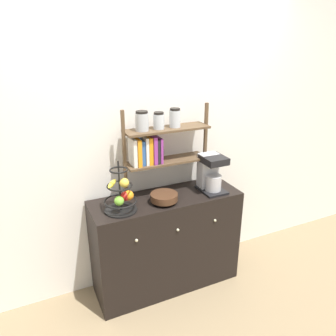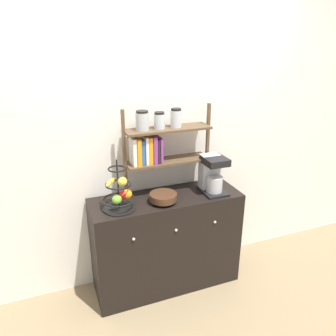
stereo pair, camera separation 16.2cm
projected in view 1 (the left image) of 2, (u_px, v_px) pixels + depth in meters
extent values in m
plane|color=#847051|center=(177.00, 297.00, 2.83)|extent=(12.00, 12.00, 0.00)
cube|color=silver|center=(153.00, 139.00, 2.76)|extent=(7.00, 0.05, 2.60)
cube|color=black|center=(166.00, 242.00, 2.86)|extent=(1.26, 0.43, 0.87)
sphere|color=#B2AD8C|center=(136.00, 240.00, 2.45)|extent=(0.02, 0.02, 0.02)
sphere|color=#B2AD8C|center=(178.00, 230.00, 2.58)|extent=(0.02, 0.02, 0.02)
sphere|color=#B2AD8C|center=(215.00, 220.00, 2.72)|extent=(0.02, 0.02, 0.02)
cube|color=black|center=(211.00, 190.00, 2.81)|extent=(0.19, 0.26, 0.02)
cube|color=#B7B7BC|center=(208.00, 170.00, 2.82)|extent=(0.16, 0.10, 0.30)
cylinder|color=#B7B7BC|center=(213.00, 183.00, 2.77)|extent=(0.14, 0.14, 0.13)
cube|color=black|center=(214.00, 160.00, 2.70)|extent=(0.18, 0.21, 0.06)
cylinder|color=black|center=(121.00, 210.00, 2.49)|extent=(0.25, 0.25, 0.01)
cylinder|color=black|center=(119.00, 186.00, 2.41)|extent=(0.01, 0.01, 0.39)
torus|color=black|center=(120.00, 201.00, 2.46)|extent=(0.25, 0.25, 0.01)
torus|color=black|center=(119.00, 186.00, 2.41)|extent=(0.19, 0.19, 0.01)
torus|color=black|center=(119.00, 170.00, 2.37)|extent=(0.14, 0.14, 0.01)
sphere|color=red|center=(125.00, 196.00, 2.45)|extent=(0.07, 0.07, 0.07)
sphere|color=#6BAD33|center=(119.00, 201.00, 2.38)|extent=(0.07, 0.07, 0.07)
sphere|color=orange|center=(129.00, 195.00, 2.46)|extent=(0.08, 0.08, 0.08)
ellipsoid|color=yellow|center=(112.00, 184.00, 2.39)|extent=(0.12, 0.14, 0.04)
sphere|color=gold|center=(124.00, 183.00, 2.38)|extent=(0.07, 0.07, 0.07)
cylinder|color=#422819|center=(164.00, 201.00, 2.60)|extent=(0.12, 0.12, 0.02)
cylinder|color=#422819|center=(164.00, 197.00, 2.59)|extent=(0.22, 0.22, 0.05)
cube|color=brown|center=(125.00, 157.00, 2.53)|extent=(0.02, 0.02, 0.73)
cube|color=brown|center=(205.00, 145.00, 2.82)|extent=(0.02, 0.02, 0.73)
cube|color=brown|center=(167.00, 161.00, 2.71)|extent=(0.70, 0.20, 0.02)
cube|color=brown|center=(167.00, 129.00, 2.61)|extent=(0.70, 0.20, 0.02)
cube|color=white|center=(133.00, 152.00, 2.55)|extent=(0.03, 0.14, 0.22)
cube|color=orange|center=(137.00, 152.00, 2.56)|extent=(0.03, 0.16, 0.22)
cube|color=#2D599E|center=(141.00, 152.00, 2.58)|extent=(0.03, 0.13, 0.20)
cube|color=white|center=(145.00, 150.00, 2.59)|extent=(0.02, 0.14, 0.22)
cube|color=orange|center=(148.00, 150.00, 2.60)|extent=(0.03, 0.14, 0.22)
cube|color=#8C338C|center=(152.00, 149.00, 2.61)|extent=(0.03, 0.16, 0.22)
cube|color=black|center=(156.00, 150.00, 2.63)|extent=(0.02, 0.15, 0.20)
cube|color=#8C338C|center=(158.00, 149.00, 2.64)|extent=(0.02, 0.16, 0.21)
cylinder|color=#ADB2B7|center=(142.00, 122.00, 2.50)|extent=(0.10, 0.10, 0.14)
cylinder|color=black|center=(142.00, 112.00, 2.47)|extent=(0.09, 0.09, 0.02)
cylinder|color=silver|center=(159.00, 122.00, 2.56)|extent=(0.09, 0.09, 0.12)
cylinder|color=black|center=(159.00, 113.00, 2.53)|extent=(0.08, 0.08, 0.02)
cylinder|color=silver|center=(175.00, 119.00, 2.61)|extent=(0.09, 0.09, 0.14)
cylinder|color=black|center=(175.00, 109.00, 2.58)|extent=(0.08, 0.08, 0.02)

